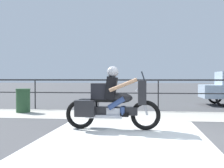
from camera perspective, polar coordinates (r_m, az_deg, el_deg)
ground_plane at (r=6.41m, az=11.17°, el=-10.45°), size 120.00×120.00×0.00m
sidewalk_band at (r=9.76m, az=9.74°, el=-6.35°), size 44.00×2.40×0.01m
crosswalk_band at (r=6.22m, az=2.46°, el=-10.75°), size 3.58×6.00×0.01m
fence_railing at (r=11.26m, az=9.39°, el=-0.39°), size 36.00×0.05×1.24m
motorcycle at (r=7.05m, az=-0.10°, el=-3.55°), size 2.40×0.76×1.59m
trash_bin at (r=10.95m, az=-17.62°, el=-3.22°), size 0.53×0.53×0.89m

